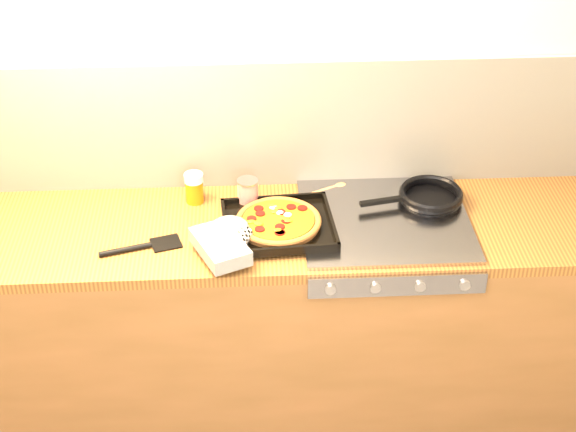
{
  "coord_description": "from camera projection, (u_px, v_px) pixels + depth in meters",
  "views": [
    {
      "loc": [
        -0.04,
        -1.51,
        2.66
      ],
      "look_at": [
        0.1,
        1.08,
        0.95
      ],
      "focal_mm": 55.0,
      "sensor_mm": 36.0,
      "label": 1
    }
  ],
  "objects": [
    {
      "name": "black_spatula",
      "position": [
        142.0,
        247.0,
        3.02
      ],
      "size": [
        0.28,
        0.13,
        0.02
      ],
      "color": "black",
      "rests_on": "counter_run"
    },
    {
      "name": "frying_pan",
      "position": [
        429.0,
        196.0,
        3.24
      ],
      "size": [
        0.41,
        0.28,
        0.04
      ],
      "color": "black",
      "rests_on": "stovetop"
    },
    {
      "name": "stovetop",
      "position": [
        385.0,
        221.0,
        3.16
      ],
      "size": [
        0.6,
        0.56,
        0.02
      ],
      "primitive_type": "cube",
      "color": "#949398",
      "rests_on": "counter_run"
    },
    {
      "name": "pizza_on_tray",
      "position": [
        262.0,
        228.0,
        3.06
      ],
      "size": [
        0.52,
        0.47,
        0.07
      ],
      "color": "black",
      "rests_on": "stovetop"
    },
    {
      "name": "juice_glass",
      "position": [
        194.0,
        188.0,
        3.25
      ],
      "size": [
        0.08,
        0.08,
        0.12
      ],
      "color": "orange",
      "rests_on": "counter_run"
    },
    {
      "name": "wooden_spoon",
      "position": [
        320.0,
        192.0,
        3.31
      ],
      "size": [
        0.28,
        0.16,
        0.02
      ],
      "color": "#B87F4E",
      "rests_on": "counter_run"
    },
    {
      "name": "room_shell",
      "position": [
        256.0,
        126.0,
        3.25
      ],
      "size": [
        3.2,
        3.2,
        3.2
      ],
      "color": "white",
      "rests_on": "ground"
    },
    {
      "name": "tomato_can",
      "position": [
        248.0,
        193.0,
        3.22
      ],
      "size": [
        0.1,
        0.1,
        0.11
      ],
      "color": "maroon",
      "rests_on": "counter_run"
    },
    {
      "name": "counter_run",
      "position": [
        262.0,
        322.0,
        3.39
      ],
      "size": [
        3.2,
        0.62,
        0.9
      ],
      "color": "brown",
      "rests_on": "ground"
    }
  ]
}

